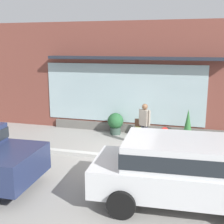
{
  "coord_description": "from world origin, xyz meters",
  "views": [
    {
      "loc": [
        2.42,
        -9.22,
        3.66
      ],
      "look_at": [
        -0.49,
        1.2,
        1.25
      ],
      "focal_mm": 48.34,
      "sensor_mm": 36.0,
      "label": 1
    }
  ],
  "objects_px": {
    "pedestrian_with_handbag": "(144,122)",
    "parked_car_silver": "(181,168)",
    "potted_plant_low_front": "(188,126)",
    "potted_plant_near_hydrant": "(139,127)",
    "fire_hydrant": "(164,141)",
    "potted_plant_corner_tall": "(115,122)"
  },
  "relations": [
    {
      "from": "potted_plant_low_front",
      "to": "potted_plant_corner_tall",
      "type": "bearing_deg",
      "value": 177.59
    },
    {
      "from": "potted_plant_corner_tall",
      "to": "potted_plant_low_front",
      "type": "bearing_deg",
      "value": -2.41
    },
    {
      "from": "fire_hydrant",
      "to": "potted_plant_low_front",
      "type": "distance_m",
      "value": 1.91
    },
    {
      "from": "fire_hydrant",
      "to": "potted_plant_corner_tall",
      "type": "bearing_deg",
      "value": 139.52
    },
    {
      "from": "fire_hydrant",
      "to": "pedestrian_with_handbag",
      "type": "bearing_deg",
      "value": 139.45
    },
    {
      "from": "fire_hydrant",
      "to": "pedestrian_with_handbag",
      "type": "relative_size",
      "value": 0.6
    },
    {
      "from": "parked_car_silver",
      "to": "pedestrian_with_handbag",
      "type": "bearing_deg",
      "value": 107.85
    },
    {
      "from": "potted_plant_corner_tall",
      "to": "fire_hydrant",
      "type": "bearing_deg",
      "value": -40.48
    },
    {
      "from": "potted_plant_low_front",
      "to": "parked_car_silver",
      "type": "bearing_deg",
      "value": -90.21
    },
    {
      "from": "potted_plant_near_hydrant",
      "to": "potted_plant_corner_tall",
      "type": "distance_m",
      "value": 1.0
    },
    {
      "from": "pedestrian_with_handbag",
      "to": "parked_car_silver",
      "type": "xyz_separation_m",
      "value": [
        1.52,
        -3.88,
        -0.03
      ]
    },
    {
      "from": "pedestrian_with_handbag",
      "to": "potted_plant_low_front",
      "type": "distance_m",
      "value": 1.9
    },
    {
      "from": "potted_plant_near_hydrant",
      "to": "parked_car_silver",
      "type": "bearing_deg",
      "value": -69.35
    },
    {
      "from": "potted_plant_corner_tall",
      "to": "potted_plant_near_hydrant",
      "type": "bearing_deg",
      "value": 3.07
    },
    {
      "from": "potted_plant_near_hydrant",
      "to": "potted_plant_corner_tall",
      "type": "xyz_separation_m",
      "value": [
        -0.99,
        -0.05,
        0.13
      ]
    },
    {
      "from": "fire_hydrant",
      "to": "potted_plant_near_hydrant",
      "type": "distance_m",
      "value": 2.31
    },
    {
      "from": "parked_car_silver",
      "to": "potted_plant_low_front",
      "type": "height_order",
      "value": "parked_car_silver"
    },
    {
      "from": "pedestrian_with_handbag",
      "to": "potted_plant_near_hydrant",
      "type": "xyz_separation_m",
      "value": [
        -0.41,
        1.24,
        -0.54
      ]
    },
    {
      "from": "pedestrian_with_handbag",
      "to": "potted_plant_near_hydrant",
      "type": "height_order",
      "value": "pedestrian_with_handbag"
    },
    {
      "from": "pedestrian_with_handbag",
      "to": "potted_plant_near_hydrant",
      "type": "relative_size",
      "value": 2.02
    },
    {
      "from": "pedestrian_with_handbag",
      "to": "potted_plant_near_hydrant",
      "type": "distance_m",
      "value": 1.42
    },
    {
      "from": "potted_plant_low_front",
      "to": "potted_plant_corner_tall",
      "type": "relative_size",
      "value": 1.4
    }
  ]
}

